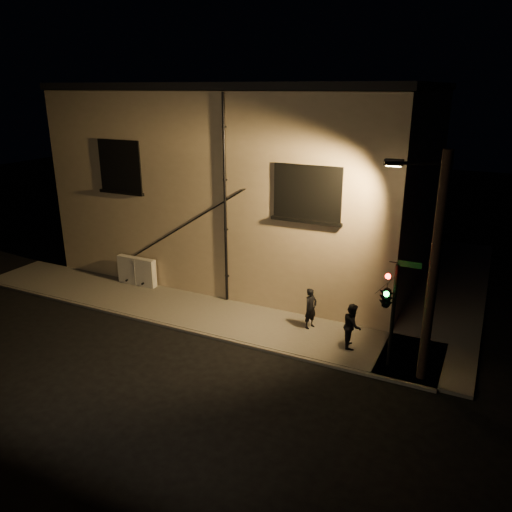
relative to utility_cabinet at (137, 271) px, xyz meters
The scene contains 8 objects.
ground 6.91m from the utility_cabinet, 23.15° to the right, with size 90.00×90.00×0.00m, color black.
sidewalk 7.76m from the utility_cabinet, 12.63° to the left, with size 21.00×16.00×0.12m.
building 8.00m from the utility_cabinet, 62.22° to the left, with size 16.20×12.23×8.80m.
utility_cabinet is the anchor object (origin of this frame).
pedestrian_a 8.55m from the utility_cabinet, ahead, with size 0.56×0.37×1.55m, color black.
pedestrian_b 10.38m from the utility_cabinet, ahead, with size 0.77×0.60×1.58m, color black.
traffic_signal 11.83m from the utility_cabinet, 10.44° to the right, with size 1.29×2.11×3.58m.
streetlamp_pole 13.22m from the utility_cabinet, ahead, with size 2.02×1.39×7.06m.
Camera 1 is at (7.76, -13.85, 8.62)m, focal length 35.00 mm.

